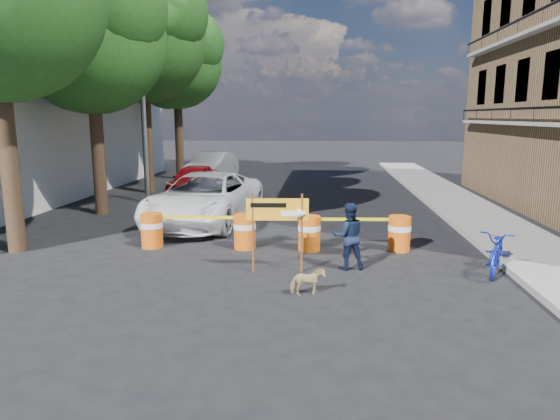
% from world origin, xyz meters
% --- Properties ---
extents(ground, '(120.00, 120.00, 0.00)m').
position_xyz_m(ground, '(0.00, 0.00, 0.00)').
color(ground, black).
rests_on(ground, ground).
extents(sidewalk_east, '(2.40, 40.00, 0.15)m').
position_xyz_m(sidewalk_east, '(6.20, 6.00, 0.07)').
color(sidewalk_east, gray).
rests_on(sidewalk_east, ground).
extents(tree_mid_a, '(5.25, 5.00, 8.68)m').
position_xyz_m(tree_mid_a, '(-6.74, 7.00, 6.01)').
color(tree_mid_a, '#332316').
rests_on(tree_mid_a, ground).
extents(tree_mid_b, '(5.67, 5.40, 9.62)m').
position_xyz_m(tree_mid_b, '(-6.73, 12.00, 6.71)').
color(tree_mid_b, '#332316').
rests_on(tree_mid_b, ground).
extents(tree_far, '(5.04, 4.80, 8.84)m').
position_xyz_m(tree_far, '(-6.74, 17.00, 6.22)').
color(tree_far, '#332316').
rests_on(tree_far, ground).
extents(streetlamp, '(1.25, 0.18, 8.00)m').
position_xyz_m(streetlamp, '(-5.93, 9.50, 4.38)').
color(streetlamp, gray).
rests_on(streetlamp, ground).
extents(barrel_far_left, '(0.58, 0.58, 0.90)m').
position_xyz_m(barrel_far_left, '(-3.50, 2.68, 0.47)').
color(barrel_far_left, '#CE520C').
rests_on(barrel_far_left, ground).
extents(barrel_mid_left, '(0.58, 0.58, 0.90)m').
position_xyz_m(barrel_mid_left, '(-1.05, 2.75, 0.47)').
color(barrel_mid_left, '#CE520C').
rests_on(barrel_mid_left, ground).
extents(barrel_mid_right, '(0.58, 0.58, 0.90)m').
position_xyz_m(barrel_mid_right, '(0.63, 2.70, 0.47)').
color(barrel_mid_right, '#CE520C').
rests_on(barrel_mid_right, ground).
extents(barrel_far_right, '(0.58, 0.58, 0.90)m').
position_xyz_m(barrel_far_right, '(2.92, 2.86, 0.47)').
color(barrel_far_right, '#CE520C').
rests_on(barrel_far_right, ground).
extents(detour_sign, '(1.36, 0.27, 1.75)m').
position_xyz_m(detour_sign, '(0.14, 0.84, 1.28)').
color(detour_sign, '#592D19').
rests_on(detour_sign, ground).
extents(pedestrian, '(0.83, 0.69, 1.52)m').
position_xyz_m(pedestrian, '(1.54, 1.20, 0.76)').
color(pedestrian, '#101A32').
rests_on(pedestrian, ground).
extents(bicycle, '(1.02, 1.19, 1.91)m').
position_xyz_m(bicycle, '(4.80, 1.20, 0.96)').
color(bicycle, '#162AB9').
rests_on(bicycle, ground).
extents(dog, '(0.71, 0.48, 0.55)m').
position_xyz_m(dog, '(0.68, -0.59, 0.27)').
color(dog, tan).
rests_on(dog, ground).
extents(suv_white, '(3.34, 6.04, 1.60)m').
position_xyz_m(suv_white, '(-2.80, 5.77, 0.80)').
color(suv_white, white).
rests_on(suv_white, ground).
extents(sedan_red, '(1.75, 3.95, 1.32)m').
position_xyz_m(sedan_red, '(-4.64, 11.53, 0.66)').
color(sedan_red, '#A60D13').
rests_on(sedan_red, ground).
extents(sedan_silver, '(2.16, 4.81, 1.53)m').
position_xyz_m(sedan_silver, '(-4.80, 15.87, 0.77)').
color(sedan_silver, '#A9ACB0').
rests_on(sedan_silver, ground).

